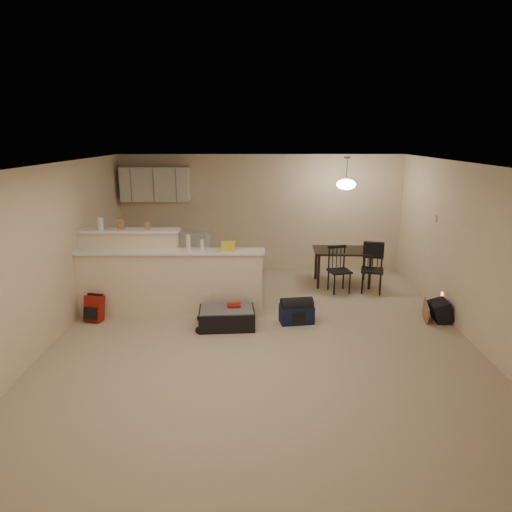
{
  "coord_description": "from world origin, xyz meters",
  "views": [
    {
      "loc": [
        -0.08,
        -6.2,
        2.88
      ],
      "look_at": [
        -0.1,
        0.7,
        1.05
      ],
      "focal_mm": 32.0,
      "sensor_mm": 36.0,
      "label": 1
    }
  ],
  "objects_px": {
    "black_daypack": "(441,311)",
    "navy_duffel": "(297,314)",
    "red_backpack": "(94,308)",
    "pendant_lamp": "(346,184)",
    "dining_table": "(343,254)",
    "suitcase": "(227,318)",
    "dining_chair_far": "(372,269)",
    "dining_chair_near": "(339,270)"
  },
  "relations": [
    {
      "from": "black_daypack",
      "to": "navy_duffel",
      "type": "bearing_deg",
      "value": 94.35
    },
    {
      "from": "red_backpack",
      "to": "pendant_lamp",
      "type": "bearing_deg",
      "value": 36.51
    },
    {
      "from": "red_backpack",
      "to": "dining_table",
      "type": "bearing_deg",
      "value": 36.51
    },
    {
      "from": "pendant_lamp",
      "to": "suitcase",
      "type": "height_order",
      "value": "pendant_lamp"
    },
    {
      "from": "dining_table",
      "to": "navy_duffel",
      "type": "relative_size",
      "value": 2.23
    },
    {
      "from": "suitcase",
      "to": "black_daypack",
      "type": "bearing_deg",
      "value": -0.24
    },
    {
      "from": "dining_chair_far",
      "to": "navy_duffel",
      "type": "relative_size",
      "value": 1.76
    },
    {
      "from": "dining_table",
      "to": "red_backpack",
      "type": "xyz_separation_m",
      "value": [
        -4.29,
        -1.88,
        -0.42
      ]
    },
    {
      "from": "dining_table",
      "to": "red_backpack",
      "type": "relative_size",
      "value": 2.83
    },
    {
      "from": "pendant_lamp",
      "to": "suitcase",
      "type": "distance_m",
      "value": 3.54
    },
    {
      "from": "dining_chair_near",
      "to": "suitcase",
      "type": "xyz_separation_m",
      "value": [
        -2.02,
        -1.64,
        -0.29
      ]
    },
    {
      "from": "black_daypack",
      "to": "red_backpack",
      "type": "bearing_deg",
      "value": 92.55
    },
    {
      "from": "dining_chair_far",
      "to": "black_daypack",
      "type": "bearing_deg",
      "value": -46.01
    },
    {
      "from": "suitcase",
      "to": "navy_duffel",
      "type": "distance_m",
      "value": 1.11
    },
    {
      "from": "dining_table",
      "to": "black_daypack",
      "type": "bearing_deg",
      "value": -53.93
    },
    {
      "from": "dining_chair_far",
      "to": "suitcase",
      "type": "height_order",
      "value": "dining_chair_far"
    },
    {
      "from": "dining_table",
      "to": "red_backpack",
      "type": "bearing_deg",
      "value": -153.92
    },
    {
      "from": "dining_chair_near",
      "to": "red_backpack",
      "type": "relative_size",
      "value": 2.12
    },
    {
      "from": "dining_chair_far",
      "to": "dining_chair_near",
      "type": "bearing_deg",
      "value": -166.92
    },
    {
      "from": "dining_chair_far",
      "to": "pendant_lamp",
      "type": "bearing_deg",
      "value": 148.32
    },
    {
      "from": "pendant_lamp",
      "to": "suitcase",
      "type": "bearing_deg",
      "value": -135.49
    },
    {
      "from": "red_backpack",
      "to": "dining_chair_far",
      "type": "bearing_deg",
      "value": 29.04
    },
    {
      "from": "pendant_lamp",
      "to": "dining_chair_far",
      "type": "bearing_deg",
      "value": -46.37
    },
    {
      "from": "pendant_lamp",
      "to": "dining_chair_near",
      "type": "bearing_deg",
      "value": -106.02
    },
    {
      "from": "black_daypack",
      "to": "dining_table",
      "type": "bearing_deg",
      "value": 36.16
    },
    {
      "from": "dining_chair_near",
      "to": "dining_chair_far",
      "type": "bearing_deg",
      "value": -15.31
    },
    {
      "from": "dining_chair_far",
      "to": "red_backpack",
      "type": "xyz_separation_m",
      "value": [
        -4.76,
        -1.38,
        -0.25
      ]
    },
    {
      "from": "dining_chair_near",
      "to": "pendant_lamp",
      "type": "bearing_deg",
      "value": 60.28
    },
    {
      "from": "suitcase",
      "to": "red_backpack",
      "type": "height_order",
      "value": "red_backpack"
    },
    {
      "from": "suitcase",
      "to": "red_backpack",
      "type": "bearing_deg",
      "value": 169.22
    },
    {
      "from": "dining_table",
      "to": "dining_chair_near",
      "type": "distance_m",
      "value": 0.53
    },
    {
      "from": "dining_table",
      "to": "dining_chair_near",
      "type": "relative_size",
      "value": 1.33
    },
    {
      "from": "dining_chair_far",
      "to": "navy_duffel",
      "type": "bearing_deg",
      "value": -121.85
    },
    {
      "from": "dining_chair_near",
      "to": "navy_duffel",
      "type": "relative_size",
      "value": 1.67
    },
    {
      "from": "dining_table",
      "to": "dining_chair_near",
      "type": "height_order",
      "value": "dining_chair_near"
    },
    {
      "from": "dining_table",
      "to": "navy_duffel",
      "type": "xyz_separation_m",
      "value": [
        -1.06,
        -1.95,
        -0.48
      ]
    },
    {
      "from": "dining_table",
      "to": "black_daypack",
      "type": "distance_m",
      "value": 2.3
    },
    {
      "from": "pendant_lamp",
      "to": "dining_chair_near",
      "type": "relative_size",
      "value": 0.71
    },
    {
      "from": "red_backpack",
      "to": "navy_duffel",
      "type": "distance_m",
      "value": 3.23
    },
    {
      "from": "red_backpack",
      "to": "navy_duffel",
      "type": "bearing_deg",
      "value": 11.59
    },
    {
      "from": "dining_table",
      "to": "suitcase",
      "type": "relative_size",
      "value": 1.38
    },
    {
      "from": "pendant_lamp",
      "to": "dining_chair_far",
      "type": "relative_size",
      "value": 0.67
    }
  ]
}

